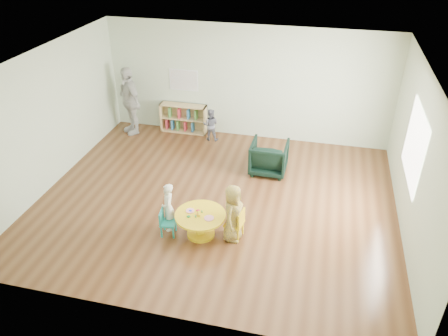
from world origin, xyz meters
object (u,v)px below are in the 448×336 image
object	(u,v)px
activity_table	(200,221)
child_right	(233,213)
armchair	(269,157)
kid_chair_left	(166,222)
toddler	(211,125)
kid_chair_right	(236,223)
child_left	(168,207)
bookshelf	(184,118)
adult_caretaker	(130,101)

from	to	relation	value
activity_table	child_right	bearing A→B (deg)	4.63
armchair	child_right	bearing A→B (deg)	84.17
activity_table	kid_chair_left	xyz separation A→B (m)	(-0.60, -0.12, -0.04)
toddler	child_right	bearing A→B (deg)	107.10
kid_chair_right	child_left	world-z (taller)	child_left
activity_table	bookshelf	world-z (taller)	bookshelf
activity_table	adult_caretaker	size ratio (longest dim) A/B	0.52
activity_table	kid_chair_right	size ratio (longest dim) A/B	1.58
kid_chair_left	bookshelf	size ratio (longest dim) A/B	0.42
kid_chair_right	child_left	size ratio (longest dim) A/B	0.61
kid_chair_left	bookshelf	distance (m)	4.23
kid_chair_right	armchair	distance (m)	2.37
activity_table	armchair	xyz separation A→B (m)	(0.85, 2.46, 0.05)
toddler	adult_caretaker	bearing A→B (deg)	-2.24
child_left	toddler	world-z (taller)	child_left
kid_chair_left	bookshelf	xyz separation A→B (m)	(-1.01, 4.11, 0.10)
toddler	adult_caretaker	xyz separation A→B (m)	(-2.10, -0.05, 0.46)
bookshelf	child_right	world-z (taller)	child_right
armchair	child_left	xyz separation A→B (m)	(-1.45, -2.41, 0.10)
activity_table	toddler	xyz separation A→B (m)	(-0.80, 3.67, 0.10)
child_left	adult_caretaker	distance (m)	4.27
kid_chair_left	child_left	world-z (taller)	child_left
kid_chair_right	bookshelf	world-z (taller)	bookshelf
kid_chair_right	toddler	size ratio (longest dim) A/B	0.69
bookshelf	armchair	xyz separation A→B (m)	(2.46, -1.53, -0.00)
kid_chair_right	activity_table	bearing A→B (deg)	106.88
child_right	armchair	bearing A→B (deg)	-1.21
bookshelf	toddler	world-z (taller)	toddler
activity_table	toddler	bearing A→B (deg)	102.31
child_left	child_right	distance (m)	1.18
armchair	child_left	size ratio (longest dim) A/B	0.86
armchair	toddler	bearing A→B (deg)	-35.67
activity_table	kid_chair_right	distance (m)	0.64
child_left	adult_caretaker	size ratio (longest dim) A/B	0.54
bookshelf	adult_caretaker	xyz separation A→B (m)	(-1.29, -0.37, 0.50)
kid_chair_right	bookshelf	size ratio (longest dim) A/B	0.47
kid_chair_left	armchair	size ratio (longest dim) A/B	0.62
armchair	child_right	world-z (taller)	child_right
bookshelf	child_left	distance (m)	4.07
child_left	toddler	bearing A→B (deg)	161.09
bookshelf	toddler	distance (m)	0.87
toddler	adult_caretaker	distance (m)	2.15
armchair	activity_table	bearing A→B (deg)	71.66
activity_table	kid_chair_left	distance (m)	0.61
bookshelf	child_left	bearing A→B (deg)	-75.65
kid_chair_left	kid_chair_right	distance (m)	1.25
bookshelf	toddler	xyz separation A→B (m)	(0.81, -0.31, 0.04)
child_right	adult_caretaker	size ratio (longest dim) A/B	0.62
kid_chair_right	child_left	xyz separation A→B (m)	(-1.23, -0.05, 0.16)
bookshelf	child_right	bearing A→B (deg)	-60.99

